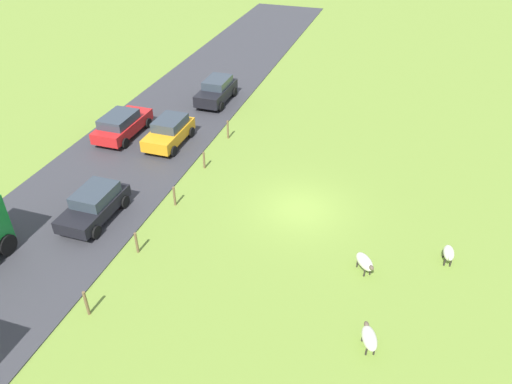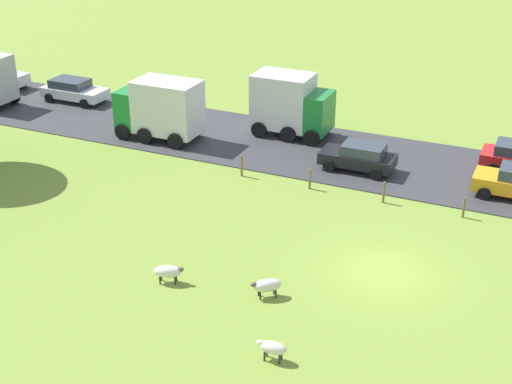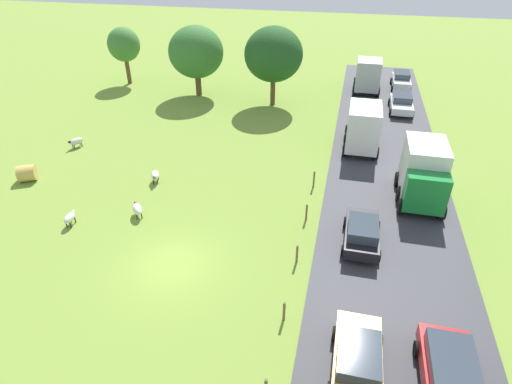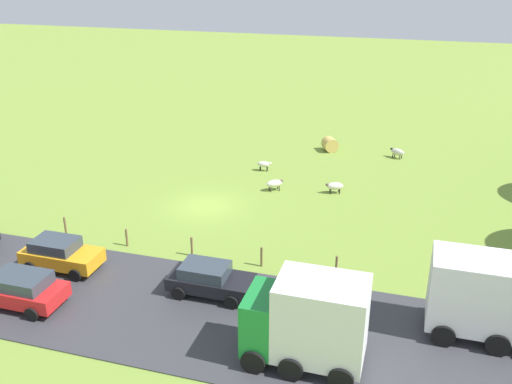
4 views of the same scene
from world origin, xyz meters
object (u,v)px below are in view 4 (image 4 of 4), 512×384
sheep_1 (397,152)px  sheep_3 (264,164)px  car_0 (17,288)px  car_1 (209,279)px  hay_bale_0 (330,144)px  truck_0 (308,320)px  truck_2 (489,297)px  sheep_0 (275,183)px  car_5 (60,254)px  sheep_2 (335,186)px

sheep_1 → sheep_3: size_ratio=1.14×
car_0 → car_1: bearing=112.1°
hay_bale_0 → truck_0: size_ratio=0.24×
truck_2 → sheep_0: bearing=-135.9°
truck_0 → car_0: bearing=-90.7°
hay_bale_0 → truck_0: 25.94m
sheep_0 → hay_bale_0: size_ratio=1.07×
car_5 → sheep_0: bearing=149.3°
car_0 → sheep_3: bearing=163.0°
sheep_3 → hay_bale_0: bearing=146.6°
sheep_1 → hay_bale_0: 5.34m
truck_0 → truck_2: bearing=118.7°
sheep_1 → truck_0: truck_0 is taller
truck_2 → hay_bale_0: bearing=-155.2°
sheep_1 → car_1: size_ratio=0.31×
sheep_3 → car_5: size_ratio=0.27×
car_1 → car_5: 8.01m
sheep_2 → truck_2: 15.88m
sheep_3 → car_5: (16.36, -6.02, 0.37)m
car_1 → truck_0: bearing=57.4°
sheep_0 → sheep_1: bearing=140.2°
car_5 → car_1: bearing=89.7°
sheep_0 → truck_2: size_ratio=0.24×
truck_2 → car_0: bearing=-80.0°
sheep_2 → car_0: car_0 is taller
truck_2 → car_0: size_ratio=1.10×
car_1 → sheep_2: bearing=165.0°
sheep_3 → car_1: bearing=6.9°
sheep_2 → car_5: bearing=-40.5°
car_0 → car_5: 3.29m
sheep_0 → car_0: 17.99m
truck_0 → sheep_1: bearing=175.8°
sheep_0 → car_0: size_ratio=0.27×
sheep_2 → truck_2: bearing=31.9°
sheep_1 → car_0: bearing=-31.0°
sheep_3 → car_1: size_ratio=0.27×
car_5 → truck_2: bearing=90.6°
truck_2 → car_0: truck_2 is taller
car_1 → hay_bale_0: bearing=175.2°
car_1 → sheep_0: bearing=-178.7°
sheep_0 → truck_0: bearing=18.9°
truck_2 → car_0: 20.36m
sheep_2 → sheep_3: 6.26m
hay_bale_0 → car_1: bearing=-4.8°
sheep_3 → car_0: size_ratio=0.24×
hay_bale_0 → truck_0: (25.67, 3.45, 1.42)m
sheep_0 → sheep_2: bearing=99.8°
sheep_0 → truck_2: truck_2 is taller
hay_bale_0 → car_0: size_ratio=0.25×
sheep_0 → truck_0: (16.42, 5.62, 1.46)m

